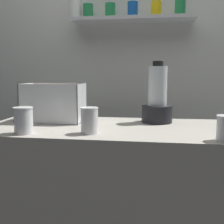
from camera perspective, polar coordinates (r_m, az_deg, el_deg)
counter at (r=1.69m, az=-0.00°, el=-18.06°), size 1.40×0.64×0.90m
back_wall_unit at (r=2.28m, az=2.83°, el=9.72°), size 2.60×0.24×2.50m
carrot_display_bin at (r=1.74m, az=-11.88°, el=0.59°), size 0.35×0.21×0.23m
blender_pitcher at (r=1.68m, az=9.09°, el=2.30°), size 0.18×0.18×0.36m
juice_cup_pomegranate_far_left at (r=1.43m, az=-17.40°, el=-1.98°), size 0.09×0.09×0.13m
juice_cup_beet_left at (r=1.37m, az=-4.56°, el=-2.04°), size 0.09×0.09×0.13m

